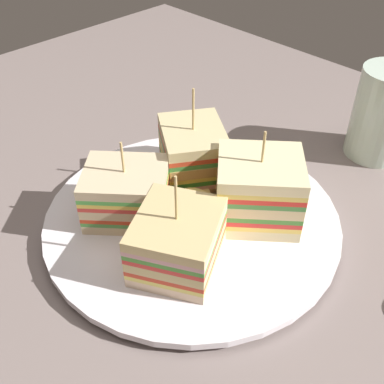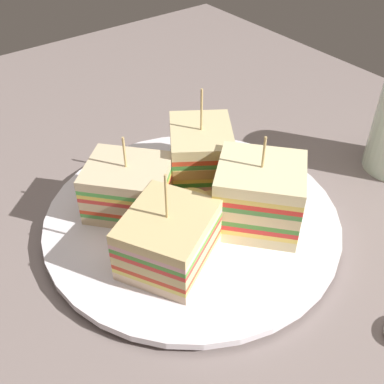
{
  "view_description": "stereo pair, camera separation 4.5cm",
  "coord_description": "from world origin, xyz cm",
  "px_view_note": "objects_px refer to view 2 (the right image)",
  "views": [
    {
      "loc": [
        -24.81,
        24.52,
        33.23
      ],
      "look_at": [
        0.0,
        0.0,
        4.37
      ],
      "focal_mm": 43.84,
      "sensor_mm": 36.0,
      "label": 1
    },
    {
      "loc": [
        -27.77,
        21.1,
        33.23
      ],
      "look_at": [
        0.0,
        0.0,
        4.37
      ],
      "focal_mm": 43.84,
      "sensor_mm": 36.0,
      "label": 2
    }
  ],
  "objects_px": {
    "sandwich_wedge_2": "(168,239)",
    "chip_pile": "(196,206)",
    "sandwich_wedge_0": "(201,154)",
    "sandwich_wedge_3": "(258,196)",
    "sandwich_wedge_1": "(129,188)",
    "plate": "(192,219)"
  },
  "relations": [
    {
      "from": "plate",
      "to": "chip_pile",
      "type": "relative_size",
      "value": 3.69
    },
    {
      "from": "sandwich_wedge_1",
      "to": "sandwich_wedge_0",
      "type": "bearing_deg",
      "value": 46.3
    },
    {
      "from": "sandwich_wedge_2",
      "to": "sandwich_wedge_3",
      "type": "distance_m",
      "value": 0.1
    },
    {
      "from": "plate",
      "to": "sandwich_wedge_3",
      "type": "distance_m",
      "value": 0.07
    },
    {
      "from": "sandwich_wedge_1",
      "to": "sandwich_wedge_2",
      "type": "relative_size",
      "value": 1.0
    },
    {
      "from": "sandwich_wedge_0",
      "to": "sandwich_wedge_1",
      "type": "bearing_deg",
      "value": -57.92
    },
    {
      "from": "sandwich_wedge_0",
      "to": "sandwich_wedge_2",
      "type": "bearing_deg",
      "value": -17.33
    },
    {
      "from": "sandwich_wedge_0",
      "to": "sandwich_wedge_3",
      "type": "height_order",
      "value": "sandwich_wedge_0"
    },
    {
      "from": "sandwich_wedge_1",
      "to": "chip_pile",
      "type": "bearing_deg",
      "value": 3.23
    },
    {
      "from": "sandwich_wedge_3",
      "to": "plate",
      "type": "bearing_deg",
      "value": 2.76
    },
    {
      "from": "chip_pile",
      "to": "sandwich_wedge_1",
      "type": "bearing_deg",
      "value": 45.33
    },
    {
      "from": "sandwich_wedge_0",
      "to": "sandwich_wedge_2",
      "type": "height_order",
      "value": "sandwich_wedge_0"
    },
    {
      "from": "sandwich_wedge_0",
      "to": "sandwich_wedge_3",
      "type": "bearing_deg",
      "value": 32.84
    },
    {
      "from": "sandwich_wedge_1",
      "to": "sandwich_wedge_3",
      "type": "xyz_separation_m",
      "value": [
        -0.09,
        -0.09,
        0.01
      ]
    },
    {
      "from": "plate",
      "to": "sandwich_wedge_2",
      "type": "relative_size",
      "value": 2.85
    },
    {
      "from": "sandwich_wedge_2",
      "to": "chip_pile",
      "type": "distance_m",
      "value": 0.07
    },
    {
      "from": "sandwich_wedge_1",
      "to": "chip_pile",
      "type": "distance_m",
      "value": 0.07
    },
    {
      "from": "sandwich_wedge_1",
      "to": "sandwich_wedge_3",
      "type": "bearing_deg",
      "value": 1.36
    },
    {
      "from": "plate",
      "to": "chip_pile",
      "type": "distance_m",
      "value": 0.02
    },
    {
      "from": "plate",
      "to": "sandwich_wedge_0",
      "type": "xyz_separation_m",
      "value": [
        0.04,
        -0.05,
        0.04
      ]
    },
    {
      "from": "sandwich_wedge_0",
      "to": "chip_pile",
      "type": "relative_size",
      "value": 1.34
    },
    {
      "from": "sandwich_wedge_0",
      "to": "sandwich_wedge_3",
      "type": "distance_m",
      "value": 0.09
    }
  ]
}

